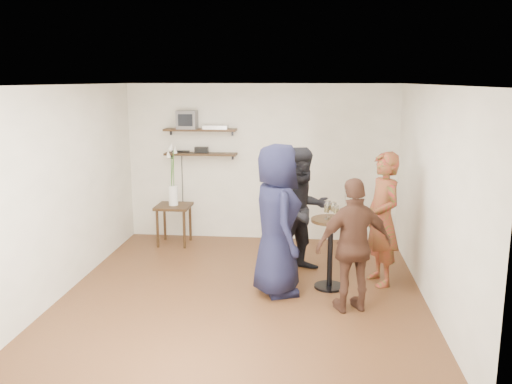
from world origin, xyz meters
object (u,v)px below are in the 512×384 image
at_px(dvd_deck, 216,127).
at_px(person_navy, 277,220).
at_px(drinks_table, 330,244).
at_px(person_brown, 354,246).
at_px(person_plaid, 382,219).
at_px(person_dark, 303,210).
at_px(radio, 201,150).
at_px(side_table, 174,211).
at_px(crt_monitor, 187,120).

height_order(dvd_deck, person_navy, dvd_deck).
bearing_deg(dvd_deck, drinks_table, -48.40).
bearing_deg(drinks_table, person_brown, -70.10).
height_order(person_plaid, person_navy, person_navy).
relative_size(person_dark, person_brown, 1.11).
xyz_separation_m(radio, person_navy, (1.40, -2.28, -0.56)).
height_order(dvd_deck, person_plaid, dvd_deck).
bearing_deg(dvd_deck, side_table, -150.64).
bearing_deg(person_dark, drinks_table, -90.00).
height_order(drinks_table, person_brown, person_brown).
bearing_deg(drinks_table, person_navy, -161.50).
bearing_deg(person_dark, crt_monitor, 112.44).
distance_m(radio, person_navy, 2.74).
relative_size(radio, person_navy, 0.12).
bearing_deg(person_navy, drinks_table, -90.00).
relative_size(side_table, person_plaid, 0.37).
distance_m(dvd_deck, person_dark, 2.29).
distance_m(drinks_table, person_brown, 0.74).
bearing_deg(person_navy, person_brown, -134.30).
bearing_deg(person_brown, drinks_table, -90.00).
bearing_deg(person_plaid, person_navy, -90.43).
bearing_deg(radio, person_plaid, -33.52).
distance_m(person_dark, person_navy, 0.90).
distance_m(side_table, person_dark, 2.40).
relative_size(dvd_deck, side_table, 0.61).
height_order(person_plaid, person_brown, person_plaid).
bearing_deg(person_plaid, dvd_deck, -145.42).
height_order(side_table, person_navy, person_navy).
height_order(radio, side_table, radio).
relative_size(crt_monitor, radio, 1.45).
bearing_deg(crt_monitor, person_plaid, -31.48).
bearing_deg(side_table, person_brown, -40.93).
height_order(drinks_table, person_navy, person_navy).
height_order(side_table, person_dark, person_dark).
relative_size(person_dark, person_navy, 0.92).
xyz_separation_m(crt_monitor, person_dark, (1.93, -1.44, -1.14)).
relative_size(radio, drinks_table, 0.24).
bearing_deg(person_navy, person_dark, -38.85).
height_order(person_plaid, person_dark, person_plaid).
distance_m(side_table, person_brown, 3.61).
bearing_deg(radio, drinks_table, -44.76).
distance_m(radio, side_table, 1.11).
bearing_deg(dvd_deck, radio, 180.00).
relative_size(crt_monitor, person_brown, 0.20).
relative_size(person_navy, person_brown, 1.21).
xyz_separation_m(drinks_table, person_dark, (-0.37, 0.61, 0.28)).
bearing_deg(person_dark, radio, 109.00).
bearing_deg(person_navy, dvd_deck, 8.21).
bearing_deg(radio, person_brown, -49.66).
distance_m(crt_monitor, person_dark, 2.67).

